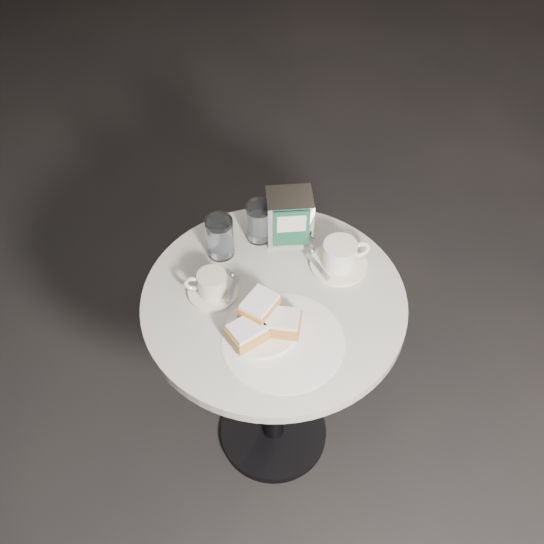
{
  "coord_description": "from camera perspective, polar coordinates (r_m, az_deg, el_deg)",
  "views": [
    {
      "loc": [
        -0.29,
        -1.08,
        2.14
      ],
      "look_at": [
        0.0,
        0.02,
        0.83
      ],
      "focal_mm": 45.0,
      "sensor_mm": 36.0,
      "label": 1
    }
  ],
  "objects": [
    {
      "name": "sugar_spill",
      "position": [
        1.71,
        0.95,
        -5.82
      ],
      "size": [
        0.31,
        0.31,
        0.0
      ],
      "primitive_type": "cylinder",
      "rotation": [
        0.0,
        0.0,
        -0.02
      ],
      "color": "white",
      "rests_on": "cafe_table"
    },
    {
      "name": "coffee_cup_left",
      "position": [
        1.79,
        -5.05,
        -1.11
      ],
      "size": [
        0.16,
        0.16,
        0.07
      ],
      "rotation": [
        0.0,
        0.0,
        -0.22
      ],
      "color": "silver",
      "rests_on": "cafe_table"
    },
    {
      "name": "napkin_dispenser",
      "position": [
        1.89,
        1.46,
        4.66
      ],
      "size": [
        0.14,
        0.12,
        0.15
      ],
      "rotation": [
        0.0,
        0.0,
        -0.17
      ],
      "color": "silver",
      "rests_on": "cafe_table"
    },
    {
      "name": "water_glass_left",
      "position": [
        1.86,
        -4.38,
        2.9
      ],
      "size": [
        0.08,
        0.08,
        0.12
      ],
      "rotation": [
        0.0,
        0.0,
        -0.02
      ],
      "color": "silver",
      "rests_on": "cafe_table"
    },
    {
      "name": "water_glass_right",
      "position": [
        1.9,
        -1.09,
        4.19
      ],
      "size": [
        0.1,
        0.1,
        0.12
      ],
      "rotation": [
        0.0,
        0.0,
        0.43
      ],
      "color": "white",
      "rests_on": "cafe_table"
    },
    {
      "name": "coffee_cup_right",
      "position": [
        1.85,
        5.71,
        1.32
      ],
      "size": [
        0.17,
        0.16,
        0.08
      ],
      "rotation": [
        0.0,
        0.0,
        0.01
      ],
      "color": "white",
      "rests_on": "cafe_table"
    },
    {
      "name": "ground",
      "position": [
        2.41,
        0.12,
        -13.39
      ],
      "size": [
        7.0,
        7.0,
        0.0
      ],
      "primitive_type": "plane",
      "color": "black",
      "rests_on": "ground"
    },
    {
      "name": "cafe_table",
      "position": [
        1.95,
        0.15,
        -5.91
      ],
      "size": [
        0.7,
        0.7,
        0.74
      ],
      "color": "black",
      "rests_on": "ground"
    },
    {
      "name": "beignet_plate",
      "position": [
        1.7,
        -0.8,
        -4.29
      ],
      "size": [
        0.2,
        0.19,
        0.09
      ],
      "rotation": [
        0.0,
        0.0,
        0.04
      ],
      "color": "white",
      "rests_on": "cafe_table"
    }
  ]
}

